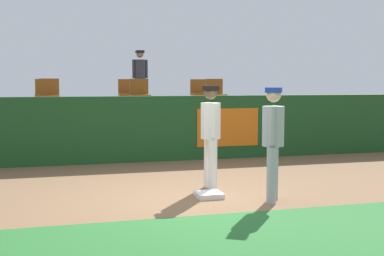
{
  "coord_description": "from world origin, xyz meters",
  "views": [
    {
      "loc": [
        -1.98,
        -7.34,
        1.79
      ],
      "look_at": [
        0.29,
        1.01,
        1.0
      ],
      "focal_mm": 46.89,
      "sensor_mm": 36.0,
      "label": 1
    }
  ],
  "objects_px": {
    "seat_back_center": "(127,92)",
    "seat_front_left": "(49,94)",
    "seat_front_right": "(216,93)",
    "seat_back_right": "(199,92)",
    "first_base": "(209,195)",
    "player_fielder_home": "(211,130)",
    "spectator_hooded": "(140,74)",
    "seat_front_center": "(140,93)",
    "player_runner_visitor": "(273,136)",
    "seat_back_left": "(44,92)"
  },
  "relations": [
    {
      "from": "seat_front_center",
      "to": "seat_front_left",
      "type": "relative_size",
      "value": 1.0
    },
    {
      "from": "seat_front_center",
      "to": "seat_back_right",
      "type": "bearing_deg",
      "value": 40.77
    },
    {
      "from": "player_runner_visitor",
      "to": "seat_front_right",
      "type": "bearing_deg",
      "value": -159.46
    },
    {
      "from": "first_base",
      "to": "seat_back_center",
      "type": "distance_m",
      "value": 7.21
    },
    {
      "from": "player_fielder_home",
      "to": "seat_back_center",
      "type": "distance_m",
      "value": 6.5
    },
    {
      "from": "first_base",
      "to": "seat_back_right",
      "type": "height_order",
      "value": "seat_back_right"
    },
    {
      "from": "player_runner_visitor",
      "to": "seat_back_right",
      "type": "relative_size",
      "value": 2.04
    },
    {
      "from": "player_fielder_home",
      "to": "spectator_hooded",
      "type": "bearing_deg",
      "value": -177.09
    },
    {
      "from": "seat_front_right",
      "to": "spectator_hooded",
      "type": "distance_m",
      "value": 2.93
    },
    {
      "from": "first_base",
      "to": "seat_back_right",
      "type": "relative_size",
      "value": 0.48
    },
    {
      "from": "first_base",
      "to": "seat_front_left",
      "type": "distance_m",
      "value": 5.97
    },
    {
      "from": "seat_front_right",
      "to": "seat_back_left",
      "type": "bearing_deg",
      "value": 157.72
    },
    {
      "from": "first_base",
      "to": "player_fielder_home",
      "type": "xyz_separation_m",
      "value": [
        0.21,
        0.6,
        0.96
      ]
    },
    {
      "from": "seat_back_center",
      "to": "seat_back_left",
      "type": "xyz_separation_m",
      "value": [
        -2.29,
        -0.0,
        -0.0
      ]
    },
    {
      "from": "first_base",
      "to": "player_runner_visitor",
      "type": "distance_m",
      "value": 1.37
    },
    {
      "from": "player_fielder_home",
      "to": "seat_front_right",
      "type": "height_order",
      "value": "seat_front_right"
    },
    {
      "from": "player_runner_visitor",
      "to": "seat_front_left",
      "type": "relative_size",
      "value": 2.04
    },
    {
      "from": "player_fielder_home",
      "to": "player_runner_visitor",
      "type": "distance_m",
      "value": 1.28
    },
    {
      "from": "seat_back_center",
      "to": "spectator_hooded",
      "type": "xyz_separation_m",
      "value": [
        0.49,
        0.59,
        0.51
      ]
    },
    {
      "from": "seat_back_center",
      "to": "seat_front_left",
      "type": "relative_size",
      "value": 1.0
    },
    {
      "from": "seat_front_right",
      "to": "spectator_hooded",
      "type": "height_order",
      "value": "spectator_hooded"
    },
    {
      "from": "seat_front_right",
      "to": "seat_back_right",
      "type": "relative_size",
      "value": 1.0
    },
    {
      "from": "seat_front_right",
      "to": "seat_front_center",
      "type": "distance_m",
      "value": 2.02
    },
    {
      "from": "player_fielder_home",
      "to": "spectator_hooded",
      "type": "height_order",
      "value": "spectator_hooded"
    },
    {
      "from": "seat_front_right",
      "to": "seat_back_right",
      "type": "xyz_separation_m",
      "value": [
        0.07,
        1.8,
        0.0
      ]
    },
    {
      "from": "player_fielder_home",
      "to": "seat_front_right",
      "type": "xyz_separation_m",
      "value": [
        1.59,
        4.65,
        0.51
      ]
    },
    {
      "from": "first_base",
      "to": "seat_back_left",
      "type": "bearing_deg",
      "value": 110.14
    },
    {
      "from": "first_base",
      "to": "seat_front_center",
      "type": "relative_size",
      "value": 0.48
    },
    {
      "from": "first_base",
      "to": "player_fielder_home",
      "type": "bearing_deg",
      "value": 70.3
    },
    {
      "from": "seat_back_center",
      "to": "seat_front_right",
      "type": "distance_m",
      "value": 2.77
    },
    {
      "from": "player_fielder_home",
      "to": "seat_back_left",
      "type": "distance_m",
      "value": 7.06
    },
    {
      "from": "seat_back_left",
      "to": "seat_front_right",
      "type": "bearing_deg",
      "value": -22.28
    },
    {
      "from": "seat_front_left",
      "to": "seat_back_left",
      "type": "distance_m",
      "value": 1.81
    },
    {
      "from": "seat_front_left",
      "to": "spectator_hooded",
      "type": "height_order",
      "value": "spectator_hooded"
    },
    {
      "from": "seat_front_center",
      "to": "seat_front_left",
      "type": "bearing_deg",
      "value": -180.0
    },
    {
      "from": "seat_front_right",
      "to": "player_runner_visitor",
      "type": "bearing_deg",
      "value": -99.53
    },
    {
      "from": "player_runner_visitor",
      "to": "seat_back_center",
      "type": "bearing_deg",
      "value": -141.44
    },
    {
      "from": "seat_back_center",
      "to": "seat_front_right",
      "type": "bearing_deg",
      "value": -40.6
    },
    {
      "from": "first_base",
      "to": "spectator_hooded",
      "type": "xyz_separation_m",
      "value": [
        0.19,
        7.65,
        1.99
      ]
    },
    {
      "from": "seat_front_left",
      "to": "spectator_hooded",
      "type": "xyz_separation_m",
      "value": [
        2.61,
        2.39,
        0.51
      ]
    },
    {
      "from": "seat_back_center",
      "to": "seat_front_left",
      "type": "xyz_separation_m",
      "value": [
        -2.12,
        -1.8,
        0.0
      ]
    },
    {
      "from": "first_base",
      "to": "seat_front_right",
      "type": "distance_m",
      "value": 5.75
    },
    {
      "from": "player_fielder_home",
      "to": "player_runner_visitor",
      "type": "bearing_deg",
      "value": 31.83
    },
    {
      "from": "seat_front_center",
      "to": "seat_back_right",
      "type": "xyz_separation_m",
      "value": [
        2.09,
        1.8,
        -0.0
      ]
    },
    {
      "from": "first_base",
      "to": "player_runner_visitor",
      "type": "relative_size",
      "value": 0.23
    },
    {
      "from": "seat_front_right",
      "to": "seat_front_center",
      "type": "xyz_separation_m",
      "value": [
        -2.02,
        0.0,
        0.0
      ]
    },
    {
      "from": "player_runner_visitor",
      "to": "seat_back_right",
      "type": "distance_m",
      "value": 7.66
    },
    {
      "from": "player_fielder_home",
      "to": "seat_front_left",
      "type": "relative_size",
      "value": 2.06
    },
    {
      "from": "player_fielder_home",
      "to": "seat_back_left",
      "type": "height_order",
      "value": "seat_back_left"
    },
    {
      "from": "seat_back_right",
      "to": "player_fielder_home",
      "type": "bearing_deg",
      "value": -104.41
    }
  ]
}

